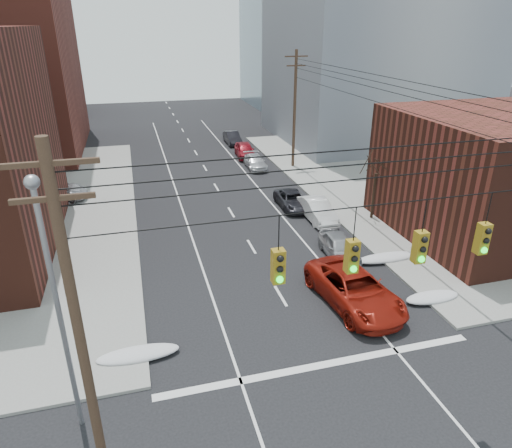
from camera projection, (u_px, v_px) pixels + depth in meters
sidewalk_ne at (499, 172)px, 43.74m from camera, size 40.00×40.00×0.15m
building_office at (378, 29)px, 52.50m from camera, size 22.00×20.00×25.00m
building_glass at (310, 37)px, 76.52m from camera, size 20.00×18.00×22.00m
utility_pole_left at (80, 338)px, 11.65m from camera, size 2.20×0.28×11.00m
utility_pole_far at (295, 108)px, 43.12m from camera, size 2.20×0.28×11.00m
traffic_signals at (387, 250)px, 13.15m from camera, size 17.00×0.42×2.02m
street_light at (54, 291)px, 14.16m from camera, size 0.44×0.44×9.32m
bare_tree at (374, 189)px, 32.43m from camera, size 2.09×2.20×4.93m
snow_nw at (138, 354)px, 19.47m from camera, size 3.50×1.08×0.42m
snow_ne at (432, 297)px, 23.50m from camera, size 3.00×1.08×0.42m
snow_east_far at (387, 258)px, 27.47m from camera, size 4.00×1.08×0.42m
red_pickup at (354, 289)px, 22.98m from camera, size 3.55×6.58×1.75m
parked_car_a at (339, 246)px, 27.73m from camera, size 2.00×4.28×1.42m
parked_car_b at (317, 210)px, 33.01m from camera, size 1.61×4.55×1.50m
parked_car_c at (292, 200)px, 35.25m from camera, size 2.14×4.46×1.23m
parked_car_d at (255, 162)px, 44.85m from camera, size 1.93×4.41×1.26m
parked_car_e at (245, 150)px, 48.53m from camera, size 2.18×4.67×1.55m
parked_car_f at (232, 138)px, 53.94m from camera, size 1.51×4.31×1.42m
lot_car_a at (8, 232)px, 29.49m from camera, size 3.95×2.76×1.23m
lot_car_b at (51, 192)px, 36.07m from camera, size 5.56×2.73×1.52m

